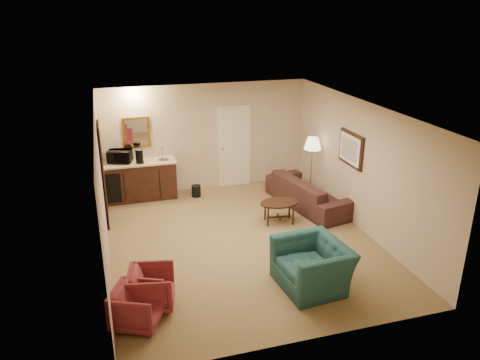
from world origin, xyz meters
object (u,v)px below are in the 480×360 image
at_px(rose_chair_near, 137,305).
at_px(teal_armchair, 313,258).
at_px(coffee_maker, 139,156).
at_px(wetbar_cabinet, 141,180).
at_px(floor_lamp, 311,168).
at_px(microwave, 120,155).
at_px(waste_bin, 196,191).
at_px(rose_chair_far, 152,286).
at_px(coffee_table, 279,212).
at_px(sofa, 309,188).

bearing_deg(rose_chair_near, teal_armchair, -61.42).
bearing_deg(coffee_maker, wetbar_cabinet, 82.96).
relative_size(floor_lamp, microwave, 2.82).
xyz_separation_m(waste_bin, microwave, (-1.69, 0.31, 0.96)).
distance_m(rose_chair_far, microwave, 4.46).
distance_m(waste_bin, coffee_maker, 1.58).
bearing_deg(teal_armchair, waste_bin, -171.20).
bearing_deg(rose_chair_far, wetbar_cabinet, 7.90).
height_order(rose_chair_near, floor_lamp, floor_lamp).
bearing_deg(rose_chair_near, coffee_table, -26.36).
relative_size(teal_armchair, coffee_table, 1.42).
bearing_deg(sofa, floor_lamp, -40.38).
relative_size(coffee_table, waste_bin, 2.97).
xyz_separation_m(rose_chair_far, coffee_table, (2.90, 2.19, -0.11)).
distance_m(coffee_table, microwave, 3.88).
height_order(rose_chair_near, coffee_table, rose_chair_near).
bearing_deg(waste_bin, wetbar_cabinet, 169.14).
distance_m(sofa, floor_lamp, 0.60).
bearing_deg(coffee_table, waste_bin, 126.38).
xyz_separation_m(wetbar_cabinet, coffee_maker, (-0.00, -0.10, 0.62)).
relative_size(sofa, rose_chair_near, 3.47).
relative_size(wetbar_cabinet, coffee_table, 2.01).
xyz_separation_m(rose_chair_near, microwave, (0.07, 4.79, 0.77)).
bearing_deg(coffee_maker, rose_chair_near, -101.09).
distance_m(sofa, waste_bin, 2.69).
xyz_separation_m(sofa, microwave, (-4.03, 1.59, 0.65)).
xyz_separation_m(rose_chair_near, waste_bin, (1.75, 4.48, -0.20)).
distance_m(floor_lamp, coffee_maker, 3.99).
xyz_separation_m(coffee_table, coffee_maker, (-2.65, 2.03, 0.84)).
bearing_deg(microwave, teal_armchair, -42.01).
bearing_deg(rose_chair_near, rose_chair_far, -7.78).
height_order(floor_lamp, waste_bin, floor_lamp).
distance_m(teal_armchair, rose_chair_near, 2.83).
distance_m(rose_chair_near, floor_lamp, 5.70).
relative_size(rose_chair_far, waste_bin, 2.49).
relative_size(rose_chair_near, coffee_maker, 2.09).
bearing_deg(wetbar_cabinet, rose_chair_near, -96.05).
xyz_separation_m(sofa, teal_armchair, (-1.29, -2.98, 0.06)).
xyz_separation_m(sofa, coffee_table, (-0.95, -0.61, -0.22)).
distance_m(wetbar_cabinet, microwave, 0.78).
relative_size(rose_chair_near, microwave, 1.27).
xyz_separation_m(rose_chair_near, floor_lamp, (4.35, 3.65, 0.41)).
bearing_deg(waste_bin, coffee_table, -53.62).
bearing_deg(rose_chair_far, sofa, -42.82).
bearing_deg(waste_bin, coffee_maker, 173.80).
bearing_deg(sofa, coffee_maker, 56.56).
distance_m(wetbar_cabinet, coffee_table, 3.41).
relative_size(rose_chair_near, floor_lamp, 0.45).
height_order(sofa, waste_bin, sofa).
xyz_separation_m(wetbar_cabinet, coffee_table, (2.65, -2.13, -0.23)).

